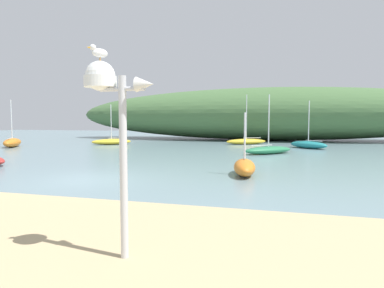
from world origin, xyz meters
name	(u,v)px	position (x,y,z in m)	size (l,w,h in m)	color
ground_plane	(88,179)	(0.00, 0.00, 0.00)	(120.00, 120.00, 0.00)	gray
distant_hill	(265,114)	(5.82, 29.61, 3.22)	(49.76, 11.07, 6.44)	#476B3D
mast_structure	(109,97)	(4.80, -6.79, 2.71)	(1.13, 0.50, 3.07)	silver
seagull_on_radar	(99,52)	(4.66, -6.80, 3.40)	(0.26, 0.30, 0.24)	orange
sailboat_far_right	(246,141)	(4.29, 21.44, 0.30)	(4.26, 2.98, 4.98)	gold
sailboat_outer_mooring	(244,167)	(5.97, 2.65, 0.36)	(1.24, 2.74, 2.71)	orange
sailboat_west_reach	(308,145)	(9.90, 17.88, 0.33)	(3.52, 3.44, 4.07)	teal
sailboat_mid_channel	(12,142)	(-15.86, 12.60, 0.41)	(2.86, 3.80, 4.25)	orange
sailboat_centre_water	(111,142)	(-8.69, 17.63, 0.30)	(3.96, 3.32, 3.99)	gold
sailboat_by_sandbar	(268,150)	(6.72, 12.19, 0.29)	(3.77, 3.61, 4.21)	#287A4C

